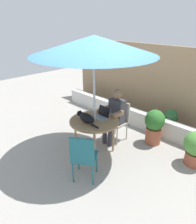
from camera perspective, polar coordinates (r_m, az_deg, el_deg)
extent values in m
plane|color=gray|center=(4.61, -0.89, -10.32)|extent=(14.00, 14.00, 0.00)
cube|color=#937756|center=(5.88, 15.38, 7.20)|extent=(5.83, 0.08, 1.99)
cube|color=beige|center=(5.59, 10.91, -1.83)|extent=(5.25, 0.20, 0.42)
cylinder|color=#9E754C|center=(4.26, -0.95, -2.42)|extent=(0.99, 0.99, 0.03)
cylinder|color=#9E754C|center=(4.44, 4.11, -6.59)|extent=(0.04, 0.04, 0.69)
cylinder|color=#9E754C|center=(4.76, -0.86, -4.26)|extent=(0.04, 0.04, 0.69)
cylinder|color=#9E754C|center=(4.45, -5.94, -6.58)|extent=(0.04, 0.04, 0.69)
cylinder|color=#9E754C|center=(4.10, -0.99, -9.35)|extent=(0.04, 0.04, 0.69)
cylinder|color=#B7B7BC|center=(4.11, -0.99, 2.14)|extent=(0.04, 0.04, 2.14)
cone|color=#33668C|center=(3.84, -1.10, 17.39)|extent=(2.24, 2.24, 0.34)
sphere|color=#B7B7BC|center=(3.84, -1.10, 17.59)|extent=(0.06, 0.06, 0.06)
cube|color=#B2A899|center=(4.84, 4.95, -2.86)|extent=(0.40, 0.40, 0.04)
cube|color=#B2A899|center=(4.86, 6.42, 0.33)|extent=(0.40, 0.04, 0.44)
cylinder|color=#B2A899|center=(4.96, 7.64, -5.12)|extent=(0.03, 0.03, 0.41)
cylinder|color=#B2A899|center=(5.15, 4.65, -3.86)|extent=(0.03, 0.03, 0.41)
cylinder|color=#B2A899|center=(4.92, 2.06, -5.17)|extent=(0.03, 0.03, 0.41)
cylinder|color=#B2A899|center=(4.73, 5.09, -6.56)|extent=(0.03, 0.03, 0.41)
cube|color=#1E606B|center=(3.72, -3.49, -11.76)|extent=(0.56, 0.56, 0.04)
cube|color=#1E606B|center=(3.44, -4.32, -10.24)|extent=(0.35, 0.25, 0.44)
cylinder|color=#1E606B|center=(3.76, -6.66, -15.65)|extent=(0.03, 0.03, 0.41)
cylinder|color=#1E606B|center=(3.69, -1.39, -16.37)|extent=(0.03, 0.03, 0.41)
cylinder|color=#1E606B|center=(3.95, -0.34, -13.25)|extent=(0.03, 0.03, 0.41)
cylinder|color=#1E606B|center=(4.02, -5.22, -12.66)|extent=(0.03, 0.03, 0.41)
cube|color=#3F3F47|center=(4.71, 5.07, 0.28)|extent=(0.34, 0.20, 0.54)
sphere|color=#936B4C|center=(4.56, 5.17, 4.85)|extent=(0.22, 0.22, 0.22)
cube|color=#383842|center=(4.75, 3.07, -2.40)|extent=(0.12, 0.30, 0.12)
cylinder|color=#383842|center=(4.78, 1.79, -5.88)|extent=(0.10, 0.10, 0.44)
cube|color=#383842|center=(4.66, 4.53, -3.01)|extent=(0.12, 0.30, 0.12)
cylinder|color=#383842|center=(4.69, 3.22, -6.56)|extent=(0.10, 0.10, 0.44)
cube|color=#936B4C|center=(4.66, 1.47, 0.77)|extent=(0.08, 0.32, 0.08)
cube|color=#936B4C|center=(4.42, 5.23, -0.66)|extent=(0.08, 0.32, 0.08)
cube|color=gray|center=(4.34, 0.64, -1.51)|extent=(0.31, 0.23, 0.02)
cube|color=black|center=(4.37, 1.64, 0.17)|extent=(0.30, 0.07, 0.20)
cube|color=gray|center=(4.37, 1.72, 0.20)|extent=(0.30, 0.07, 0.20)
ellipsoid|color=black|center=(4.16, -3.04, -1.58)|extent=(0.41, 0.22, 0.17)
sphere|color=black|center=(4.31, -4.93, -0.37)|extent=(0.11, 0.11, 0.11)
ellipsoid|color=white|center=(4.25, -3.95, -1.57)|extent=(0.13, 0.13, 0.09)
cylinder|color=black|center=(3.97, -0.83, -3.78)|extent=(0.18, 0.05, 0.04)
cone|color=black|center=(4.31, -4.63, 0.35)|extent=(0.04, 0.04, 0.03)
cone|color=black|center=(4.28, -5.27, 0.14)|extent=(0.04, 0.04, 0.03)
cylinder|color=#9E5138|center=(4.95, 14.44, -6.06)|extent=(0.34, 0.34, 0.37)
ellipsoid|color=#2D6B28|center=(4.78, 14.90, -2.10)|extent=(0.43, 0.43, 0.46)
cylinder|color=#9E5138|center=(5.55, 18.38, -3.80)|extent=(0.27, 0.27, 0.26)
ellipsoid|color=#26592D|center=(5.43, 18.75, -1.19)|extent=(0.34, 0.34, 0.35)
cylinder|color=#9E5138|center=(4.56, 24.18, -11.18)|extent=(0.35, 0.35, 0.25)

